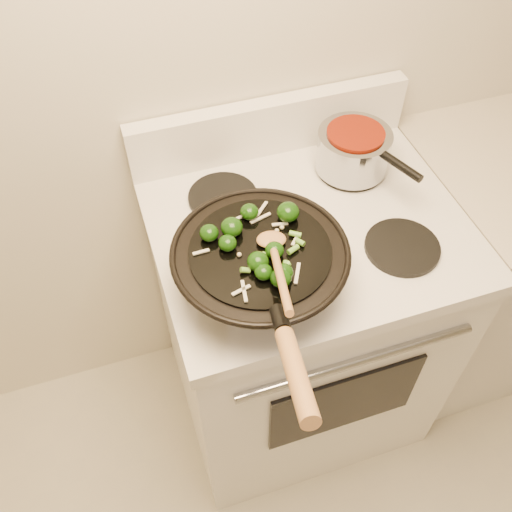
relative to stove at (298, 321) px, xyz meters
name	(u,v)px	position (x,y,z in m)	size (l,w,h in m)	color
stove	(298,321)	(0.00, 0.00, 0.00)	(0.78, 0.67, 1.08)	white
wok	(260,267)	(-0.18, -0.16, 0.53)	(0.38, 0.63, 0.25)	black
stirfry	(258,243)	(-0.18, -0.15, 0.60)	(0.25, 0.25, 0.04)	black
wooden_spoon	(276,259)	(-0.17, -0.21, 0.62)	(0.10, 0.28, 0.11)	#A06F3F
saucepan	(354,150)	(0.18, 0.15, 0.52)	(0.19, 0.30, 0.11)	#979AA0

